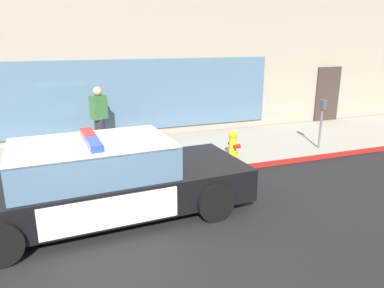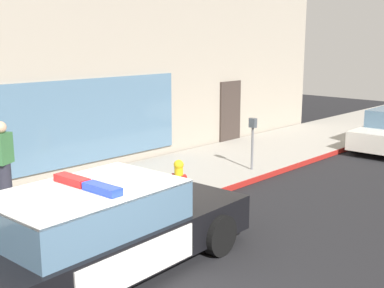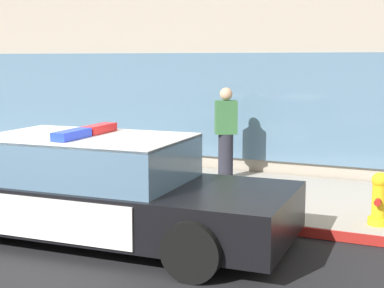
% 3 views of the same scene
% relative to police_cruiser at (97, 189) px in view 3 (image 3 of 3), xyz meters
% --- Properties ---
extents(ground, '(48.00, 48.00, 0.00)m').
position_rel_police_cruiser_xyz_m(ground, '(-0.30, -0.91, -0.68)').
color(ground, black).
extents(sidewalk, '(48.00, 3.31, 0.15)m').
position_rel_police_cruiser_xyz_m(sidewalk, '(-0.30, 2.86, -0.61)').
color(sidewalk, '#A39E93').
rests_on(sidewalk, ground).
extents(curb_red_paint, '(28.80, 0.04, 0.14)m').
position_rel_police_cruiser_xyz_m(curb_red_paint, '(-0.30, 1.19, -0.61)').
color(curb_red_paint, maroon).
rests_on(curb_red_paint, ground).
extents(police_cruiser, '(5.16, 2.31, 1.49)m').
position_rel_police_cruiser_xyz_m(police_cruiser, '(0.00, 0.00, 0.00)').
color(police_cruiser, black).
rests_on(police_cruiser, ground).
extents(fire_hydrant, '(0.34, 0.39, 0.73)m').
position_rel_police_cruiser_xyz_m(fire_hydrant, '(3.40, 1.69, -0.18)').
color(fire_hydrant, gold).
rests_on(fire_hydrant, sidewalk).
extents(pedestrian_on_sidewalk, '(0.48, 0.42, 1.71)m').
position_rel_police_cruiser_xyz_m(pedestrian_on_sidewalk, '(0.40, 3.68, 0.33)').
color(pedestrian_on_sidewalk, '#23232D').
rests_on(pedestrian_on_sidewalk, sidewalk).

